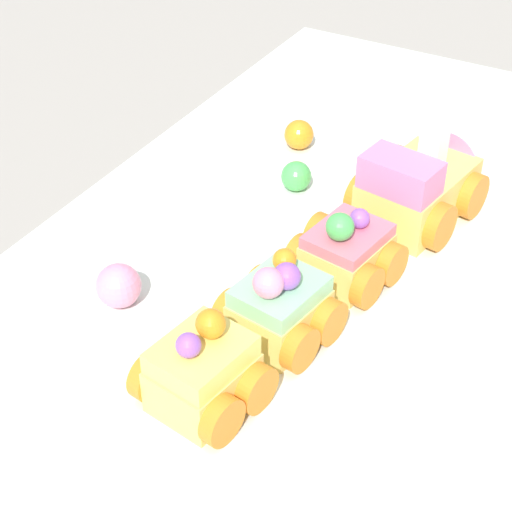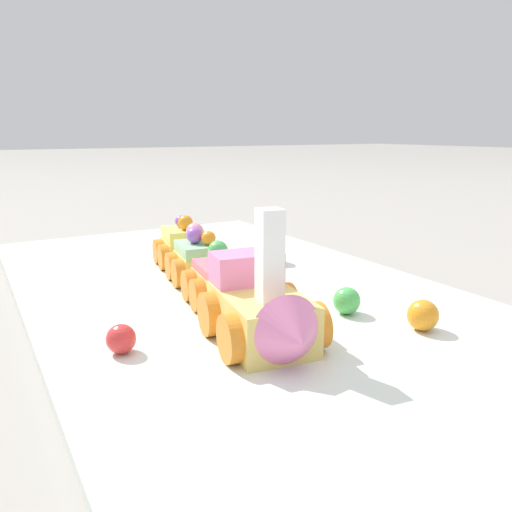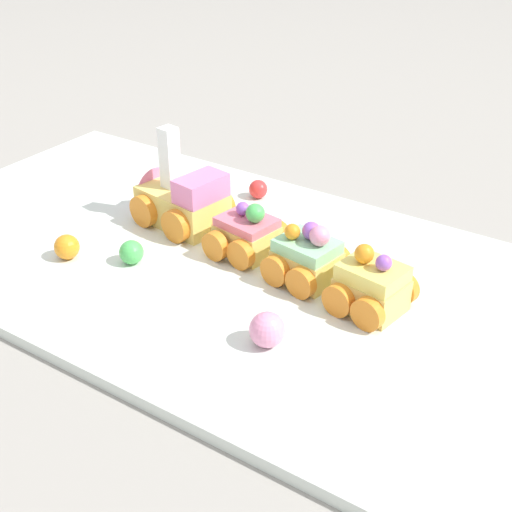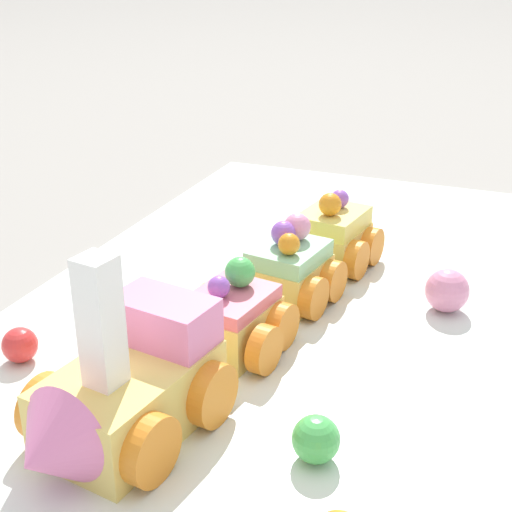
{
  "view_description": "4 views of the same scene",
  "coord_description": "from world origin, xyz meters",
  "views": [
    {
      "loc": [
        -0.45,
        -0.21,
        0.4
      ],
      "look_at": [
        -0.03,
        0.03,
        0.02
      ],
      "focal_mm": 60.0,
      "sensor_mm": 36.0,
      "label": 1
    },
    {
      "loc": [
        0.41,
        -0.24,
        0.17
      ],
      "look_at": [
        -0.04,
        0.03,
        0.04
      ],
      "focal_mm": 35.0,
      "sensor_mm": 36.0,
      "label": 2
    },
    {
      "loc": [
        -0.37,
        0.5,
        0.39
      ],
      "look_at": [
        -0.03,
        -0.0,
        0.03
      ],
      "focal_mm": 50.0,
      "sensor_mm": 36.0,
      "label": 3
    },
    {
      "loc": [
        0.37,
        0.13,
        0.25
      ],
      "look_at": [
        -0.05,
        -0.03,
        0.06
      ],
      "focal_mm": 50.0,
      "sensor_mm": 36.0,
      "label": 4
    }
  ],
  "objects": [
    {
      "name": "cake_train_locomotive",
      "position": [
        0.11,
        -0.05,
        0.04
      ],
      "size": [
        0.13,
        0.09,
        0.11
      ],
      "rotation": [
        0.0,
        0.0,
        -0.15
      ],
      "color": "#EACC66",
      "rests_on": "display_board"
    },
    {
      "name": "gumball_green",
      "position": [
        0.09,
        0.05,
        0.02
      ],
      "size": [
        0.03,
        0.03,
        0.03
      ],
      "primitive_type": "sphere",
      "color": "#4CBC56",
      "rests_on": "display_board"
    },
    {
      "name": "cake_car_strawberry",
      "position": [
        -0.0,
        -0.03,
        0.03
      ],
      "size": [
        0.07,
        0.08,
        0.06
      ],
      "rotation": [
        0.0,
        0.0,
        -0.15
      ],
      "color": "#EACC66",
      "rests_on": "display_board"
    },
    {
      "name": "cake_car_mint",
      "position": [
        -0.08,
        -0.02,
        0.04
      ],
      "size": [
        0.07,
        0.08,
        0.06
      ],
      "rotation": [
        0.0,
        0.0,
        -0.15
      ],
      "color": "#EACC66",
      "rests_on": "display_board"
    },
    {
      "name": "gumball_red",
      "position": [
        0.06,
        -0.15,
        0.02
      ],
      "size": [
        0.02,
        0.02,
        0.02
      ],
      "primitive_type": "sphere",
      "color": "red",
      "rests_on": "display_board"
    },
    {
      "name": "cake_car_lemon",
      "position": [
        -0.15,
        -0.01,
        0.03
      ],
      "size": [
        0.07,
        0.08,
        0.06
      ],
      "rotation": [
        0.0,
        0.0,
        -0.15
      ],
      "color": "#EACC66",
      "rests_on": "display_board"
    },
    {
      "name": "gumball_pink",
      "position": [
        -0.1,
        0.09,
        0.03
      ],
      "size": [
        0.03,
        0.03,
        0.03
      ],
      "primitive_type": "sphere",
      "color": "pink",
      "rests_on": "display_board"
    },
    {
      "name": "ground_plane",
      "position": [
        0.0,
        0.0,
        0.0
      ],
      "size": [
        10.0,
        10.0,
        0.0
      ],
      "primitive_type": "plane",
      "color": "gray"
    },
    {
      "name": "display_board",
      "position": [
        0.0,
        0.0,
        0.01
      ],
      "size": [
        0.79,
        0.41,
        0.01
      ],
      "primitive_type": "cube",
      "color": "silver",
      "rests_on": "ground_plane"
    }
  ]
}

